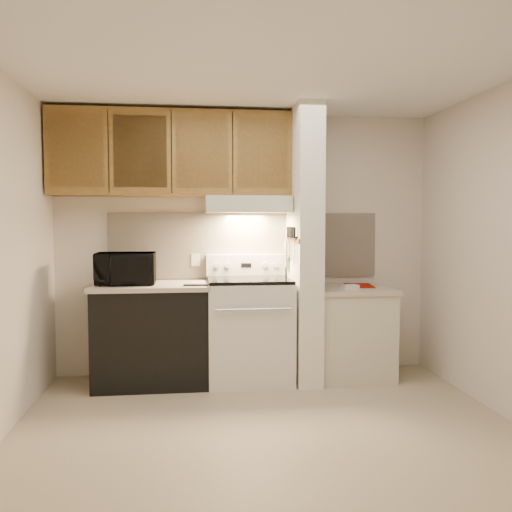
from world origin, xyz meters
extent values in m
plane|color=tan|center=(0.00, 0.00, 0.00)|extent=(3.60, 3.60, 0.00)
plane|color=white|center=(0.00, 0.00, 2.50)|extent=(3.60, 3.60, 0.00)
cube|color=beige|center=(0.00, 1.50, 1.25)|extent=(3.60, 2.50, 0.02)
cube|color=beige|center=(1.80, 0.00, 1.25)|extent=(0.02, 3.00, 2.50)
cube|color=beige|center=(0.00, 1.49, 1.24)|extent=(2.60, 0.02, 0.63)
cube|color=silver|center=(0.00, 1.16, 0.46)|extent=(0.76, 0.65, 0.92)
cube|color=black|center=(0.00, 0.84, 0.50)|extent=(0.50, 0.01, 0.30)
cylinder|color=silver|center=(0.00, 0.80, 0.72)|extent=(0.65, 0.02, 0.02)
cube|color=black|center=(0.00, 1.16, 0.94)|extent=(0.74, 0.64, 0.03)
cube|color=silver|center=(0.00, 1.44, 1.05)|extent=(0.76, 0.08, 0.20)
cube|color=black|center=(0.00, 1.40, 1.05)|extent=(0.10, 0.01, 0.04)
cylinder|color=silver|center=(-0.28, 1.40, 1.05)|extent=(0.05, 0.02, 0.05)
cylinder|color=silver|center=(-0.18, 1.40, 1.05)|extent=(0.05, 0.02, 0.05)
cylinder|color=silver|center=(0.18, 1.40, 1.05)|extent=(0.05, 0.02, 0.05)
cylinder|color=silver|center=(0.28, 1.40, 1.05)|extent=(0.05, 0.02, 0.05)
cube|color=black|center=(-0.88, 1.17, 0.43)|extent=(1.00, 0.63, 0.87)
cube|color=beige|center=(-0.88, 1.17, 0.89)|extent=(1.04, 0.67, 0.04)
cube|color=black|center=(-0.48, 0.97, 0.92)|extent=(0.23, 0.09, 0.01)
cylinder|color=#2A5C52|center=(-1.23, 1.39, 0.96)|extent=(0.11, 0.11, 0.10)
cube|color=beige|center=(-0.48, 1.48, 1.10)|extent=(0.08, 0.01, 0.12)
imported|color=black|center=(-1.10, 1.15, 1.05)|extent=(0.51, 0.35, 0.28)
cube|color=white|center=(0.51, 1.15, 1.25)|extent=(0.22, 0.70, 2.50)
cube|color=olive|center=(0.39, 1.15, 1.30)|extent=(0.01, 0.70, 0.04)
cube|color=black|center=(0.39, 1.10, 1.32)|extent=(0.02, 0.42, 0.04)
cube|color=silver|center=(0.38, 0.95, 1.22)|extent=(0.01, 0.03, 0.16)
cylinder|color=black|center=(0.38, 0.93, 1.37)|extent=(0.02, 0.02, 0.10)
cube|color=silver|center=(0.38, 1.03, 1.21)|extent=(0.01, 0.04, 0.18)
cylinder|color=black|center=(0.38, 1.03, 1.37)|extent=(0.02, 0.02, 0.10)
cube|color=silver|center=(0.38, 1.09, 1.20)|extent=(0.01, 0.04, 0.20)
cylinder|color=black|center=(0.38, 1.09, 1.37)|extent=(0.02, 0.02, 0.10)
cube|color=silver|center=(0.38, 1.19, 1.22)|extent=(0.01, 0.04, 0.16)
cylinder|color=black|center=(0.38, 1.18, 1.37)|extent=(0.02, 0.02, 0.10)
cube|color=silver|center=(0.38, 1.27, 1.21)|extent=(0.01, 0.04, 0.18)
cylinder|color=black|center=(0.38, 1.26, 1.37)|extent=(0.02, 0.02, 0.10)
cube|color=slate|center=(0.38, 1.32, 1.16)|extent=(0.03, 0.10, 0.25)
cube|color=beige|center=(0.97, 1.15, 0.40)|extent=(0.70, 0.60, 0.81)
cube|color=beige|center=(0.97, 1.15, 0.83)|extent=(0.74, 0.64, 0.04)
cube|color=#9E1203|center=(1.07, 1.25, 0.86)|extent=(0.29, 0.36, 0.01)
cube|color=white|center=(0.92, 1.05, 0.87)|extent=(0.16, 0.13, 0.04)
cube|color=beige|center=(0.00, 1.28, 1.62)|extent=(0.78, 0.44, 0.15)
cube|color=beige|center=(0.00, 1.07, 1.58)|extent=(0.78, 0.04, 0.06)
cube|color=olive|center=(-0.69, 1.32, 2.08)|extent=(2.18, 0.33, 0.77)
cube|color=olive|center=(-1.51, 1.17, 2.08)|extent=(0.46, 0.01, 0.63)
cube|color=black|center=(-1.23, 1.16, 2.08)|extent=(0.01, 0.01, 0.73)
cube|color=olive|center=(-0.96, 1.17, 2.08)|extent=(0.46, 0.01, 0.63)
cube|color=black|center=(-0.69, 1.16, 2.08)|extent=(0.01, 0.01, 0.73)
cube|color=olive|center=(-0.42, 1.17, 2.08)|extent=(0.46, 0.01, 0.63)
cube|color=black|center=(-0.14, 1.16, 2.08)|extent=(0.01, 0.01, 0.73)
cube|color=olive|center=(0.13, 1.17, 2.08)|extent=(0.46, 0.01, 0.63)
camera|label=1|loc=(-0.53, -3.74, 1.47)|focal=38.00mm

